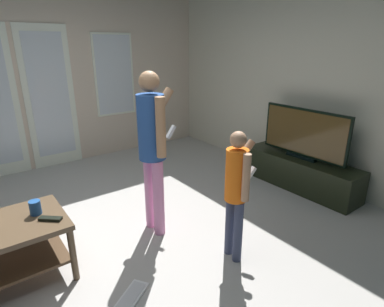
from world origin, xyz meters
TOP-DOWN VIEW (x-y plane):
  - ground_plane at (0.00, 0.00)m, footprint 5.50×5.11m
  - wall_back_with_doors at (0.02, 2.52)m, footprint 5.50×0.09m
  - wall_right_plain at (2.72, 0.00)m, footprint 0.06×5.11m
  - tv_stand at (2.42, -0.22)m, footprint 0.41×1.50m
  - flat_screen_tv at (2.42, -0.21)m, footprint 0.08×1.13m
  - person_adult at (0.47, 0.05)m, footprint 0.48×0.41m
  - person_child at (0.79, -0.72)m, footprint 0.40×0.30m
  - loose_keyboard at (-0.19, -0.65)m, footprint 0.44×0.35m
  - cup_by_laptop at (-0.54, 0.12)m, footprint 0.09×0.09m
  - tv_remote_black at (-0.48, -0.04)m, footprint 0.16×0.15m

SIDE VIEW (x-z plane):
  - ground_plane at x=0.00m, z-range -0.02..0.00m
  - loose_keyboard at x=-0.19m, z-range 0.00..0.02m
  - tv_stand at x=2.42m, z-range 0.00..0.39m
  - tv_remote_black at x=-0.48m, z-range 0.49..0.51m
  - cup_by_laptop at x=-0.54m, z-range 0.49..0.60m
  - person_child at x=0.79m, z-range 0.11..1.23m
  - flat_screen_tv at x=2.42m, z-range 0.40..1.02m
  - person_adult at x=0.47m, z-range 0.15..1.67m
  - wall_back_with_doors at x=0.02m, z-range -0.05..2.81m
  - wall_right_plain at x=2.72m, z-range 0.00..2.83m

